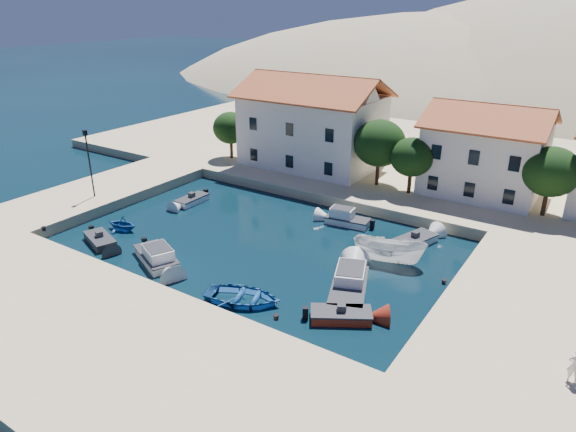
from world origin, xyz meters
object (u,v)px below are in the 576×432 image
Objects in this scene: building_left at (312,120)px; boat_east at (388,262)px; building_mid at (486,149)px; cabin_cruiser_south at (156,255)px; rowboat_south at (243,302)px; cabin_cruiser_east at (349,286)px; lamppost at (89,157)px; pedestrian at (575,366)px.

boat_east is at bearing -44.08° from building_left.
building_left reaches higher than building_mid.
cabin_cruiser_south is 8.82m from rowboat_south.
rowboat_south is at bearing -68.10° from building_left.
boat_east is (5.57, 10.18, 0.00)m from rowboat_south.
building_left is at bearing 15.33° from cabin_cruiser_east.
cabin_cruiser_south is at bearing -86.56° from building_left.
lamppost is 40.40m from pedestrian.
lamppost reaches higher than cabin_cruiser_east.
boat_east is 3.05× the size of pedestrian.
building_left is 23.10m from lamppost.
cabin_cruiser_east is 5.46m from boat_east.
lamppost is 22.93m from rowboat_south.
boat_east is (15.81, -15.31, -5.94)m from building_left.
boat_east is (0.47, 5.42, -0.48)m from cabin_cruiser_east.
lamppost is 1.25× the size of rowboat_south.
pedestrian is at bearing -135.22° from boat_east.
lamppost reaches higher than rowboat_south.
building_mid is 2.10× the size of rowboat_south.
boat_east is at bearing 9.74° from lamppost.
pedestrian is (40.14, -3.62, -2.87)m from lamppost.
lamppost reaches higher than cabin_cruiser_south.
pedestrian is at bearing -39.51° from building_left.
boat_east is at bearing -41.23° from pedestrian.
building_mid is at bearing -34.47° from rowboat_south.
building_left reaches higher than cabin_cruiser_east.
rowboat_south is at bearing 139.04° from boat_east.
building_left reaches higher than cabin_cruiser_south.
building_left is 37.34m from pedestrian.
boat_east is 15.39m from pedestrian.
lamppost is 1.05× the size of cabin_cruiser_east.
building_left is 18.04m from building_mid.
lamppost is 28.12m from boat_east.
boat_east is at bearing -97.63° from building_mid.
cabin_cruiser_south is (-16.52, -25.64, -4.75)m from building_mid.
cabin_cruiser_east is (-2.66, -21.73, -4.75)m from building_mid.
building_left is 1.40× the size of building_mid.
building_left is 22.80m from boat_east.
building_left reaches higher than rowboat_south.
pedestrian is at bearing 26.90° from cabin_cruiser_south.
rowboat_south is at bearing -14.18° from lamppost.
pedestrian is (18.39, 1.88, 1.88)m from rowboat_south.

